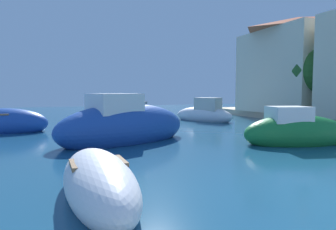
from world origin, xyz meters
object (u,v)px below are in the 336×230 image
waterfront_building_annex (297,64)px  quayside_tree (313,71)px  moored_boat_5 (4,124)px  moored_boat_3 (204,114)px  moored_boat_8 (137,117)px  moored_boat_2 (124,126)px  moored_boat_6 (295,132)px  moored_boat_4 (98,182)px

waterfront_building_annex → quayside_tree: size_ratio=1.69×
moored_boat_5 → moored_boat_3: bearing=-166.0°
moored_boat_8 → waterfront_building_annex: (12.93, -1.45, 3.97)m
moored_boat_8 → moored_boat_2: bearing=42.0°
waterfront_building_annex → quayside_tree: waterfront_building_annex is taller
moored_boat_3 → moored_boat_5: moored_boat_3 is taller
moored_boat_6 → waterfront_building_annex: bearing=59.5°
moored_boat_5 → quayside_tree: (19.01, -2.30, 3.06)m
moored_boat_5 → moored_boat_8: (7.83, 2.32, -0.08)m
moored_boat_3 → quayside_tree: size_ratio=1.03×
moored_boat_2 → quayside_tree: size_ratio=1.42×
moored_boat_2 → quayside_tree: bearing=-8.0°
moored_boat_2 → quayside_tree: (13.85, 2.80, 2.86)m
moored_boat_2 → waterfront_building_annex: size_ratio=0.84×
moored_boat_2 → moored_boat_6: 7.01m
moored_boat_8 → moored_boat_3: bearing=140.2°
moored_boat_3 → moored_boat_2: bearing=101.3°
moored_boat_6 → waterfront_building_annex: (9.33, 9.11, 3.85)m
moored_boat_3 → quayside_tree: bearing=-149.2°
moored_boat_2 → moored_boat_5: 7.26m
moored_boat_2 → moored_boat_8: 7.89m
moored_boat_3 → waterfront_building_annex: bearing=-123.0°
moored_boat_8 → quayside_tree: size_ratio=0.70×
moored_boat_4 → moored_boat_5: size_ratio=0.88×
moored_boat_2 → waterfront_building_annex: waterfront_building_annex is taller
moored_boat_3 → moored_boat_4: 15.80m
quayside_tree → moored_boat_2: bearing=-168.6°
moored_boat_8 → quayside_tree: quayside_tree is taller
moored_boat_2 → moored_boat_4: bearing=-127.2°
moored_boat_3 → moored_boat_5: size_ratio=1.04×
moored_boat_6 → quayside_tree: quayside_tree is taller
moored_boat_2 → moored_boat_3: moored_boat_2 is taller
moored_boat_6 → moored_boat_2: bearing=168.5°
moored_boat_2 → moored_boat_8: (2.67, 7.42, -0.28)m
moored_boat_5 → moored_boat_6: bearing=152.1°
moored_boat_3 → moored_boat_5: 12.66m
moored_boat_3 → moored_boat_8: size_ratio=1.47×
moored_boat_4 → waterfront_building_annex: waterfront_building_annex is taller
moored_boat_5 → quayside_tree: quayside_tree is taller
moored_boat_6 → waterfront_building_annex: size_ratio=0.60×
moored_boat_3 → moored_boat_6: 9.66m
moored_boat_8 → waterfront_building_annex: size_ratio=0.41×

